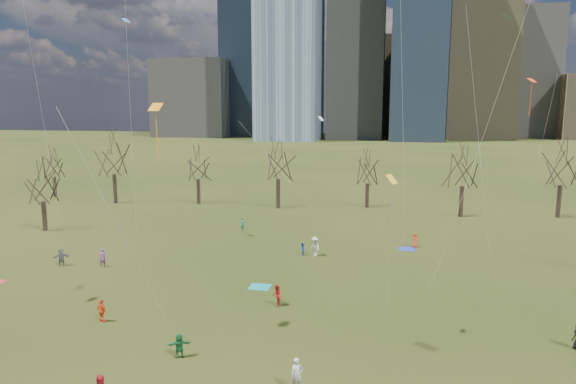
% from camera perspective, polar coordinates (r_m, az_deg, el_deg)
% --- Properties ---
extents(ground, '(500.00, 500.00, 0.00)m').
position_cam_1_polar(ground, '(32.17, -4.38, -15.91)').
color(ground, black).
rests_on(ground, ground).
extents(downtown_skyline, '(212.50, 78.00, 118.00)m').
position_cam_1_polar(downtown_skyline, '(240.19, 9.12, 15.28)').
color(downtown_skyline, slate).
rests_on(downtown_skyline, ground).
extents(bare_tree_row, '(113.04, 29.80, 9.50)m').
position_cam_1_polar(bare_tree_row, '(66.14, 4.23, 2.73)').
color(bare_tree_row, black).
rests_on(bare_tree_row, ground).
extents(blanket_teal, '(1.60, 1.50, 0.03)m').
position_cam_1_polar(blanket_teal, '(40.39, -3.16, -10.49)').
color(blanket_teal, teal).
rests_on(blanket_teal, ground).
extents(blanket_navy, '(1.60, 1.50, 0.03)m').
position_cam_1_polar(blanket_navy, '(51.95, 13.06, -6.19)').
color(blanket_navy, '#2430A9').
rests_on(blanket_navy, ground).
extents(person_1, '(0.73, 0.64, 1.69)m').
position_cam_1_polar(person_1, '(26.56, 1.00, -19.63)').
color(person_1, silver).
rests_on(person_1, ground).
extents(person_4, '(0.96, 0.65, 1.51)m').
position_cam_1_polar(person_4, '(36.05, -19.97, -12.30)').
color(person_4, '#FA4C1B').
rests_on(person_4, ground).
extents(person_5, '(1.36, 0.94, 1.41)m').
position_cam_1_polar(person_5, '(30.25, -11.99, -16.33)').
color(person_5, '#176A32').
rests_on(person_5, ground).
extents(person_7, '(0.66, 0.72, 1.64)m').
position_cam_1_polar(person_7, '(47.81, -19.94, -6.87)').
color(person_7, '#884489').
rests_on(person_7, ground).
extents(person_8, '(0.57, 0.67, 1.23)m').
position_cam_1_polar(person_8, '(48.35, 1.59, -6.37)').
color(person_8, '#274DAB').
rests_on(person_8, ground).
extents(person_9, '(1.32, 1.35, 1.85)m').
position_cam_1_polar(person_9, '(48.17, 3.01, -6.06)').
color(person_9, silver).
rests_on(person_9, ground).
extents(person_11, '(1.42, 1.18, 1.53)m').
position_cam_1_polar(person_11, '(49.49, -23.89, -6.64)').
color(person_11, '#5F5E63').
rests_on(person_11, ground).
extents(person_12, '(0.67, 0.85, 1.52)m').
position_cam_1_polar(person_12, '(52.52, 13.93, -5.21)').
color(person_12, '#DF4418').
rests_on(person_12, ground).
extents(person_13, '(0.58, 0.69, 1.60)m').
position_cam_1_polar(person_13, '(57.74, -5.05, -3.61)').
color(person_13, '#1A7566').
rests_on(person_13, ground).
extents(person_14, '(0.70, 0.84, 1.55)m').
position_cam_1_polar(person_14, '(36.49, -1.26, -11.42)').
color(person_14, '#B21E19').
rests_on(person_14, ground).
extents(kites_airborne, '(61.60, 39.94, 33.26)m').
position_cam_1_polar(kites_airborne, '(38.74, 9.35, 8.41)').
color(kites_airborne, orange).
rests_on(kites_airborne, ground).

